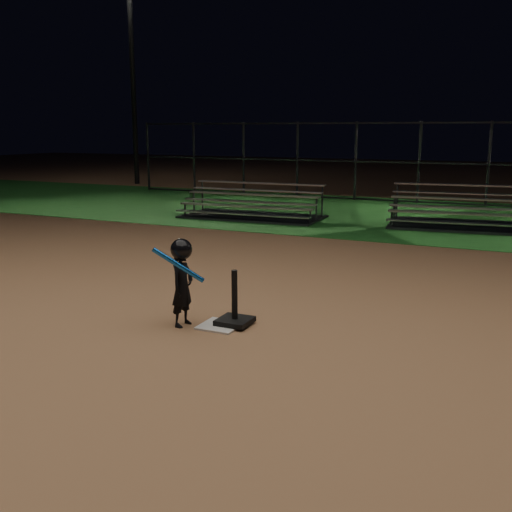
{
  "coord_description": "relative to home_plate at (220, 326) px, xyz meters",
  "views": [
    {
      "loc": [
        3.14,
        -5.82,
        2.26
      ],
      "look_at": [
        0.0,
        1.0,
        0.65
      ],
      "focal_mm": 41.64,
      "sensor_mm": 36.0,
      "label": 1
    }
  ],
  "objects": [
    {
      "name": "bleacher_left",
      "position": [
        -3.34,
        8.02,
        0.17
      ],
      "size": [
        3.65,
        1.88,
        0.88
      ],
      "rotation": [
        0.0,
        0.0,
        0.04
      ],
      "color": "silver",
      "rests_on": "ground"
    },
    {
      "name": "bleacher_right",
      "position": [
        2.09,
        8.74,
        0.19
      ],
      "size": [
        4.11,
        2.3,
        0.96
      ],
      "rotation": [
        0.0,
        0.0,
        0.1
      ],
      "color": "#A8A8AD",
      "rests_on": "ground"
    },
    {
      "name": "light_pole_left",
      "position": [
        -12.0,
        14.94,
        4.93
      ],
      "size": [
        0.9,
        0.53,
        8.3
      ],
      "color": "#2D2D30",
      "rests_on": "ground"
    },
    {
      "name": "ground",
      "position": [
        0.0,
        0.0,
        -0.01
      ],
      "size": [
        80.0,
        80.0,
        0.0
      ],
      "primitive_type": "plane",
      "color": "#9E6E48",
      "rests_on": "ground"
    },
    {
      "name": "child_batter",
      "position": [
        -0.42,
        -0.14,
        0.54
      ],
      "size": [
        0.51,
        0.51,
        1.04
      ],
      "rotation": [
        0.0,
        0.0,
        1.49
      ],
      "color": "black",
      "rests_on": "ground"
    },
    {
      "name": "home_plate",
      "position": [
        0.0,
        0.0,
        0.0
      ],
      "size": [
        0.45,
        0.45,
        0.02
      ],
      "primitive_type": "cube",
      "color": "beige",
      "rests_on": "ground"
    },
    {
      "name": "backstop_fence",
      "position": [
        0.0,
        13.0,
        1.24
      ],
      "size": [
        20.08,
        0.08,
        2.5
      ],
      "color": "#38383D",
      "rests_on": "ground"
    },
    {
      "name": "grass_strip",
      "position": [
        0.0,
        10.0,
        -0.01
      ],
      "size": [
        60.0,
        8.0,
        0.01
      ],
      "primitive_type": "cube",
      "color": "#1A521C",
      "rests_on": "ground"
    },
    {
      "name": "batting_tee",
      "position": [
        0.13,
        0.11,
        0.12
      ],
      "size": [
        0.38,
        0.38,
        0.64
      ],
      "color": "black",
      "rests_on": "home_plate"
    }
  ]
}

